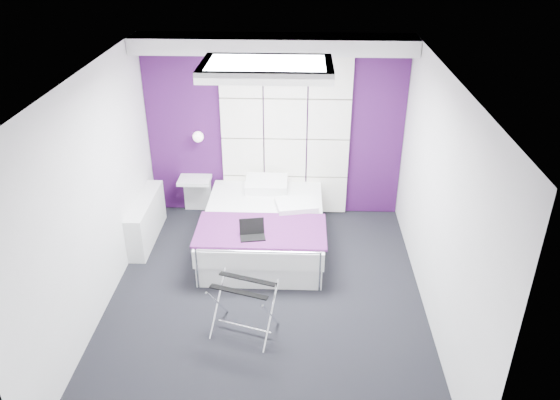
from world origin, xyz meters
name	(u,v)px	position (x,y,z in m)	size (l,w,h in m)	color
floor	(266,302)	(0.00, 0.00, 0.00)	(4.40, 4.40, 0.00)	black
ceiling	(262,78)	(0.00, 0.00, 2.60)	(4.40, 4.40, 0.00)	white
wall_back	(275,128)	(0.00, 2.20, 1.30)	(3.60, 3.60, 0.00)	silver
wall_left	(93,199)	(-1.80, 0.00, 1.30)	(4.40, 4.40, 0.00)	silver
wall_right	(439,206)	(1.80, 0.00, 1.30)	(4.40, 4.40, 0.00)	silver
accent_wall	(275,128)	(0.00, 2.19, 1.30)	(3.58, 0.02, 2.58)	#3B1046
soffit	(273,44)	(0.00, 1.95, 2.50)	(3.58, 0.50, 0.20)	white
headboard	(285,138)	(0.15, 2.14, 1.17)	(1.80, 0.08, 2.30)	silver
skylight	(267,67)	(0.00, 0.60, 2.55)	(1.36, 0.86, 0.12)	white
wall_lamp	(199,136)	(-1.05, 2.06, 1.22)	(0.15, 0.15, 0.15)	white
radiator	(146,220)	(-1.69, 1.30, 0.30)	(0.22, 1.20, 0.60)	white
bed	(264,228)	(-0.10, 1.18, 0.28)	(1.59, 1.91, 0.68)	white
nightstand	(195,180)	(-1.15, 2.02, 0.56)	(0.46, 0.35, 0.05)	white
luggage_rack	(244,309)	(-0.19, -0.50, 0.31)	(0.62, 0.46, 0.61)	silver
laptop	(253,232)	(-0.18, 0.56, 0.59)	(0.29, 0.21, 0.21)	black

